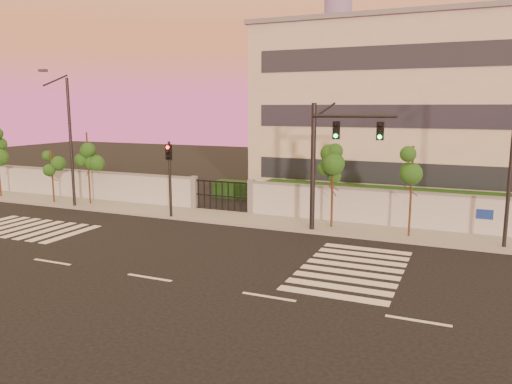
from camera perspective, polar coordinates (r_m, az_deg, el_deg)
ground at (r=20.10m, az=-12.07°, el=-9.57°), size 120.00×120.00×0.00m
sidewalk at (r=28.91m, az=0.05°, el=-3.26°), size 60.00×3.00×0.15m
perimeter_wall at (r=30.03m, az=1.37°, el=-0.83°), size 60.00×0.36×2.20m
hedge_row at (r=32.24m, az=4.95°, el=-0.59°), size 41.00×4.25×1.80m
institutional_building at (r=37.42m, az=20.32°, el=8.49°), size 24.40×12.40×12.25m
distant_skyscraper at (r=310.03m, az=9.36°, el=19.88°), size 16.00×16.00×118.00m
road_markings at (r=23.90m, az=-9.94°, el=-6.35°), size 57.00×7.62×0.02m
street_tree_b at (r=36.47m, az=-22.29°, el=3.01°), size 1.41×1.12×3.75m
street_tree_c at (r=34.87m, az=-18.66°, el=4.36°), size 1.33×1.06×4.93m
street_tree_d at (r=26.87m, az=8.83°, el=2.72°), size 1.52×1.21×4.54m
street_tree_e at (r=25.77m, az=17.46°, el=2.31°), size 1.38×1.10×4.68m
traffic_signal_main at (r=25.82m, az=8.37°, el=4.53°), size 4.28×0.50×6.76m
traffic_signal_secondary at (r=29.56m, az=-9.85°, el=2.48°), size 0.36×0.34×4.59m
streetlight_west at (r=34.30m, az=-20.66°, el=6.05°), size 0.52×2.11×8.78m
streetlight_east at (r=25.10m, az=27.24°, el=4.04°), size 0.50×2.03×8.42m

